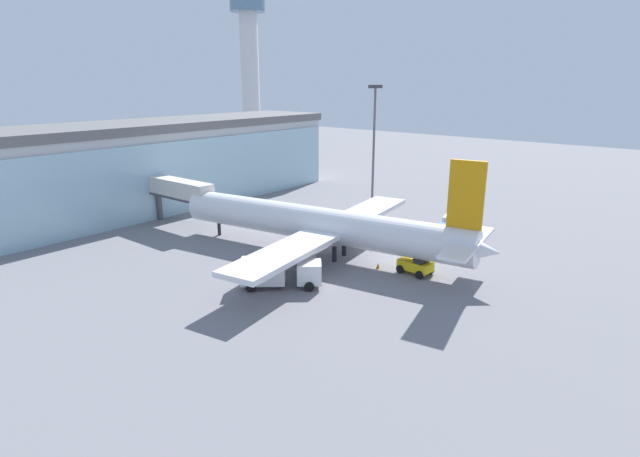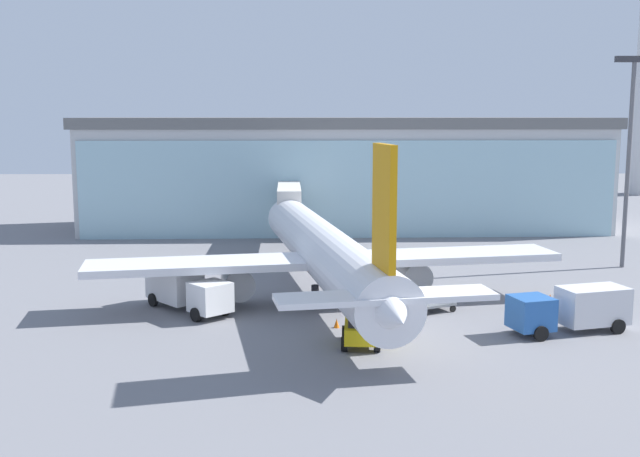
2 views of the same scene
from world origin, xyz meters
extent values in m
plane|color=slate|center=(0.00, 0.00, 0.00)|extent=(240.00, 240.00, 0.00)
cube|color=#BABABA|center=(0.00, 40.48, 5.68)|extent=(57.64, 15.10, 11.35)
cube|color=#9CC4D1|center=(0.17, 33.46, 5.11)|extent=(56.17, 1.64, 10.22)
cube|color=slate|center=(0.00, 40.48, 11.95)|extent=(58.79, 15.40, 1.20)
cube|color=beige|center=(-5.97, 28.36, 4.85)|extent=(2.55, 11.99, 2.40)
cube|color=#3F3F47|center=(-5.97, 28.36, 3.80)|extent=(2.59, 11.99, 0.30)
cylinder|color=#4C4C51|center=(-6.10, 32.83, 1.83)|extent=(0.70, 0.70, 3.65)
cylinder|color=silver|center=(50.89, 77.05, 17.59)|extent=(4.69, 4.69, 35.19)
cylinder|color=slate|center=(50.89, 77.05, 37.19)|extent=(9.01, 9.01, 4.00)
cylinder|color=#59595E|center=(22.70, 17.80, 8.56)|extent=(0.36, 0.36, 17.12)
cube|color=#333338|center=(22.70, 17.80, 17.37)|extent=(3.20, 0.40, 0.50)
cylinder|color=silver|center=(-2.99, 7.23, 3.43)|extent=(9.55, 34.10, 3.66)
cone|color=silver|center=(-5.96, 23.96, 3.43)|extent=(4.13, 3.59, 3.66)
cone|color=silver|center=(-0.02, -9.50, 3.43)|extent=(3.94, 4.51, 3.29)
cube|color=silver|center=(-2.69, 5.56, 3.06)|extent=(32.49, 9.78, 0.50)
cube|color=silver|center=(-0.19, -8.51, 3.98)|extent=(11.25, 4.29, 0.30)
cube|color=orange|center=(-0.28, -8.02, 8.36)|extent=(0.91, 3.21, 6.20)
cylinder|color=gray|center=(-8.81, 4.98, 1.71)|extent=(2.63, 3.52, 2.10)
cylinder|color=gray|center=(3.25, 7.13, 1.71)|extent=(2.63, 3.52, 2.10)
cylinder|color=black|center=(-3.60, 4.39, 0.80)|extent=(0.50, 0.50, 1.60)
cylinder|color=black|center=(-1.44, 4.77, 0.80)|extent=(0.50, 0.50, 1.60)
cylinder|color=black|center=(-5.44, 21.01, 0.80)|extent=(0.40, 0.40, 1.60)
cube|color=silver|center=(-10.29, 1.96, 1.40)|extent=(3.11, 3.11, 1.90)
cube|color=white|center=(-13.10, 5.08, 1.55)|extent=(4.31, 4.44, 2.20)
cylinder|color=black|center=(-9.47, 2.70, 0.45)|extent=(0.83, 0.87, 0.90)
cylinder|color=black|center=(-11.10, 1.22, 0.45)|extent=(0.83, 0.87, 0.90)
cylinder|color=black|center=(-12.95, 6.56, 0.45)|extent=(0.83, 0.87, 0.90)
cylinder|color=black|center=(-14.58, 5.09, 0.45)|extent=(0.83, 0.87, 0.90)
cube|color=#2659A5|center=(9.01, -2.08, 1.40)|extent=(2.70, 2.70, 1.90)
cube|color=silver|center=(13.06, -0.97, 1.55)|extent=(4.44, 3.18, 2.20)
cylinder|color=black|center=(9.30, -3.14, 0.45)|extent=(0.95, 0.53, 0.90)
cylinder|color=black|center=(8.72, -1.02, 0.45)|extent=(0.95, 0.53, 0.90)
cylinder|color=black|center=(14.31, -1.77, 0.45)|extent=(0.95, 0.53, 0.90)
cylinder|color=black|center=(13.73, 0.35, 0.45)|extent=(0.95, 0.53, 0.90)
cube|color=slate|center=(4.15, 3.46, 0.52)|extent=(3.22, 2.69, 0.16)
cylinder|color=black|center=(3.47, 2.32, 0.22)|extent=(0.45, 0.30, 0.44)
cylinder|color=slate|center=(3.47, 2.32, 1.05)|extent=(0.08, 0.08, 0.90)
cylinder|color=black|center=(2.83, 3.60, 0.22)|extent=(0.45, 0.30, 0.44)
cylinder|color=slate|center=(2.83, 3.60, 1.05)|extent=(0.08, 0.08, 0.90)
cylinder|color=black|center=(5.48, 3.32, 0.22)|extent=(0.45, 0.30, 0.44)
cylinder|color=slate|center=(5.48, 3.32, 1.05)|extent=(0.08, 0.08, 0.90)
cylinder|color=black|center=(4.83, 4.61, 0.22)|extent=(0.45, 0.30, 0.44)
cylinder|color=slate|center=(4.83, 4.61, 1.05)|extent=(0.08, 0.08, 0.90)
cube|color=yellow|center=(-1.08, -3.77, 0.85)|extent=(2.01, 3.31, 0.90)
cube|color=#26262B|center=(-1.13, -4.40, 1.80)|extent=(1.46, 1.09, 1.00)
cylinder|color=black|center=(-1.91, -2.59, 0.40)|extent=(0.40, 0.82, 0.80)
cylinder|color=black|center=(-0.11, -2.71, 0.40)|extent=(0.40, 0.82, 0.80)
cylinder|color=black|center=(-2.05, -4.82, 0.40)|extent=(0.40, 0.82, 0.80)
cylinder|color=black|center=(-0.26, -4.94, 0.40)|extent=(0.40, 0.82, 0.80)
cone|color=orange|center=(-2.31, -0.23, 0.28)|extent=(0.36, 0.36, 0.55)
cone|color=orange|center=(12.75, 5.95, 0.28)|extent=(0.36, 0.36, 0.55)
camera|label=1|loc=(-41.96, -26.32, 18.10)|focal=28.00mm
camera|label=2|loc=(-3.91, -44.42, 12.86)|focal=42.00mm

